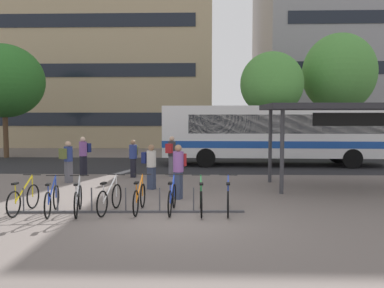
# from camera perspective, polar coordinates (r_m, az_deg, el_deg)

# --- Properties ---
(ground) EXTENTS (200.00, 200.00, 0.00)m
(ground) POSITION_cam_1_polar(r_m,az_deg,el_deg) (10.33, -2.34, -10.75)
(ground) COLOR #6B605B
(bus_lane_asphalt) EXTENTS (80.00, 7.20, 0.01)m
(bus_lane_asphalt) POSITION_cam_1_polar(r_m,az_deg,el_deg) (21.31, -0.25, -3.06)
(bus_lane_asphalt) COLOR #232326
(bus_lane_asphalt) RESTS_ON ground
(city_bus) EXTENTS (12.09, 2.91, 3.20)m
(city_bus) POSITION_cam_1_polar(r_m,az_deg,el_deg) (21.50, 11.91, 1.66)
(city_bus) COLOR white
(city_bus) RESTS_ON ground
(bike_rack) EXTENTS (6.51, 0.33, 0.70)m
(bike_rack) POSITION_cam_1_polar(r_m,az_deg,el_deg) (10.96, -9.68, -9.43)
(bike_rack) COLOR #47474C
(bike_rack) RESTS_ON ground
(parked_bicycle_yellow_0) EXTENTS (0.52, 1.72, 0.99)m
(parked_bicycle_yellow_0) POSITION_cam_1_polar(r_m,az_deg,el_deg) (11.69, -23.44, -7.40)
(parked_bicycle_yellow_0) COLOR black
(parked_bicycle_yellow_0) RESTS_ON ground
(parked_bicycle_blue_1) EXTENTS (0.52, 1.71, 0.99)m
(parked_bicycle_blue_1) POSITION_cam_1_polar(r_m,az_deg,el_deg) (11.29, -19.83, -7.71)
(parked_bicycle_blue_1) COLOR black
(parked_bicycle_blue_1) RESTS_ON ground
(parked_bicycle_silver_2) EXTENTS (0.56, 1.70, 0.99)m
(parked_bicycle_silver_2) POSITION_cam_1_polar(r_m,az_deg,el_deg) (11.08, -16.36, -7.86)
(parked_bicycle_silver_2) COLOR black
(parked_bicycle_silver_2) RESTS_ON ground
(parked_bicycle_white_3) EXTENTS (0.52, 1.71, 0.99)m
(parked_bicycle_white_3) POSITION_cam_1_polar(r_m,az_deg,el_deg) (11.02, -11.96, -7.84)
(parked_bicycle_white_3) COLOR black
(parked_bicycle_white_3) RESTS_ON ground
(parked_bicycle_orange_4) EXTENTS (0.52, 1.72, 0.99)m
(parked_bicycle_orange_4) POSITION_cam_1_polar(r_m,az_deg,el_deg) (10.95, -7.72, -7.87)
(parked_bicycle_orange_4) COLOR black
(parked_bicycle_orange_4) RESTS_ON ground
(parked_bicycle_blue_5) EXTENTS (0.52, 1.72, 0.99)m
(parked_bicycle_blue_5) POSITION_cam_1_polar(r_m,az_deg,el_deg) (10.81, -2.94, -7.99)
(parked_bicycle_blue_5) COLOR black
(parked_bicycle_blue_5) RESTS_ON ground
(parked_bicycle_green_6) EXTENTS (0.52, 1.72, 0.99)m
(parked_bicycle_green_6) POSITION_cam_1_polar(r_m,az_deg,el_deg) (10.71, 1.34, -8.10)
(parked_bicycle_green_6) COLOR black
(parked_bicycle_green_6) RESTS_ON ground
(parked_bicycle_blue_7) EXTENTS (0.52, 1.72, 0.99)m
(parked_bicycle_blue_7) POSITION_cam_1_polar(r_m,az_deg,el_deg) (10.76, 5.30, -8.06)
(parked_bicycle_blue_7) COLOR black
(parked_bicycle_blue_7) RESTS_ON ground
(transit_shelter) EXTENTS (6.22, 3.15, 3.09)m
(transit_shelter) POSITION_cam_1_polar(r_m,az_deg,el_deg) (15.37, 22.28, 4.72)
(transit_shelter) COLOR #38383D
(transit_shelter) RESTS_ON ground
(commuter_olive_pack_0) EXTENTS (0.54, 0.61, 1.67)m
(commuter_olive_pack_0) POSITION_cam_1_polar(r_m,az_deg,el_deg) (16.23, -17.77, -2.08)
(commuter_olive_pack_0) COLOR #565660
(commuter_olive_pack_0) RESTS_ON ground
(commuter_navy_pack_1) EXTENTS (0.60, 0.51, 1.63)m
(commuter_navy_pack_1) POSITION_cam_1_polar(r_m,az_deg,el_deg) (14.18, -6.10, -2.87)
(commuter_navy_pack_1) COLOR #2D3851
(commuter_navy_pack_1) RESTS_ON ground
(commuter_navy_pack_2) EXTENTS (0.55, 0.60, 1.74)m
(commuter_navy_pack_2) POSITION_cam_1_polar(r_m,az_deg,el_deg) (18.06, -15.58, -1.29)
(commuter_navy_pack_2) COLOR black
(commuter_navy_pack_2) RESTS_ON ground
(commuter_red_pack_3) EXTENTS (0.47, 0.60, 1.75)m
(commuter_red_pack_3) POSITION_cam_1_polar(r_m,az_deg,el_deg) (12.45, -1.96, -3.48)
(commuter_red_pack_3) COLOR #2D3851
(commuter_red_pack_3) RESTS_ON ground
(commuter_red_pack_4) EXTENTS (0.49, 0.60, 1.77)m
(commuter_red_pack_4) POSITION_cam_1_polar(r_m,az_deg,el_deg) (17.08, -3.02, -1.38)
(commuter_red_pack_4) COLOR #565660
(commuter_red_pack_4) RESTS_ON ground
(commuter_olive_pack_5) EXTENTS (0.36, 0.54, 1.64)m
(commuter_olive_pack_5) POSITION_cam_1_polar(r_m,az_deg,el_deg) (17.10, -8.59, -1.70)
(commuter_olive_pack_5) COLOR black
(commuter_olive_pack_5) RESTS_ON ground
(street_tree_0) EXTENTS (4.05, 4.05, 6.80)m
(street_tree_0) POSITION_cam_1_polar(r_m,az_deg,el_deg) (25.85, 11.61, 8.62)
(street_tree_0) COLOR brown
(street_tree_0) RESTS_ON ground
(street_tree_1) EXTENTS (5.02, 5.02, 7.24)m
(street_tree_1) POSITION_cam_1_polar(r_m,az_deg,el_deg) (27.79, -25.85, 8.31)
(street_tree_1) COLOR brown
(street_tree_1) RESTS_ON ground
(street_tree_2) EXTENTS (4.95, 4.95, 8.33)m
(street_tree_2) POSITION_cam_1_polar(r_m,az_deg,el_deg) (28.98, 20.73, 9.68)
(street_tree_2) COLOR brown
(street_tree_2) RESTS_ON ground
(building_left_wing) EXTENTS (22.14, 10.97, 20.15)m
(building_left_wing) POSITION_cam_1_polar(r_m,az_deg,el_deg) (39.65, -14.01, 14.74)
(building_left_wing) COLOR tan
(building_left_wing) RESTS_ON ground
(building_right_wing) EXTENTS (21.12, 14.04, 17.02)m
(building_right_wing) POSITION_cam_1_polar(r_m,az_deg,el_deg) (44.52, 23.84, 11.28)
(building_right_wing) COLOR gray
(building_right_wing) RESTS_ON ground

